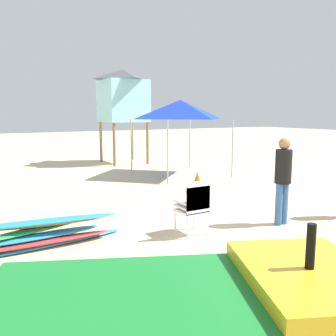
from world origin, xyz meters
TOP-DOWN VIEW (x-y plane):
  - ground at (0.00, 0.00)m, footprint 80.00×80.00m
  - utility_cart at (-3.04, -1.50)m, footprint 2.81×2.17m
  - stacked_plastic_chairs at (-0.59, 1.90)m, footprint 0.48×0.48m
  - surfboard_pile at (-3.09, 2.73)m, footprint 2.81×0.88m
  - lifeguard_near_center at (1.28, 1.56)m, footprint 0.32×0.32m
  - popup_canopy at (2.75, 7.56)m, footprint 2.67×2.67m
  - lifeguard_tower at (2.31, 11.51)m, footprint 1.98×1.98m
  - traffic_cone_near at (1.63, 4.92)m, footprint 0.39×0.39m

SIDE VIEW (x-z plane):
  - ground at x=0.00m, z-range 0.00..0.00m
  - surfboard_pile at x=-3.09m, z-range 0.00..0.48m
  - traffic_cone_near at x=1.63m, z-range 0.00..0.56m
  - stacked_plastic_chairs at x=-0.59m, z-range 0.09..1.11m
  - utility_cart at x=-3.04m, z-range 0.03..1.53m
  - lifeguard_near_center at x=1.28m, z-range 0.13..1.86m
  - popup_canopy at x=2.75m, z-range 1.00..3.67m
  - lifeguard_tower at x=2.31m, z-range 0.92..4.99m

